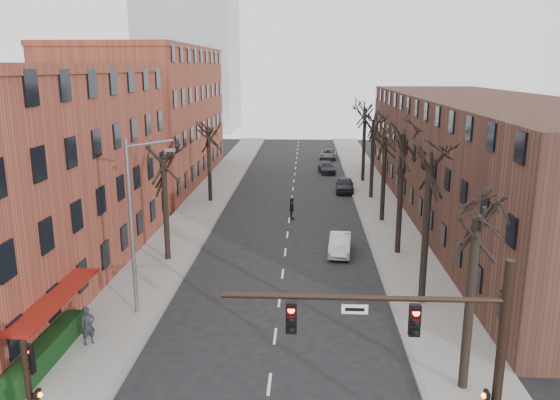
# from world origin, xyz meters

# --- Properties ---
(sidewalk_left) EXTENTS (4.00, 90.00, 0.15)m
(sidewalk_left) POSITION_xyz_m (-8.00, 35.00, 0.07)
(sidewalk_left) COLOR gray
(sidewalk_left) RESTS_ON ground
(sidewalk_right) EXTENTS (4.00, 90.00, 0.15)m
(sidewalk_right) POSITION_xyz_m (8.00, 35.00, 0.07)
(sidewalk_right) COLOR gray
(sidewalk_right) RESTS_ON ground
(building_left_near) EXTENTS (12.00, 26.00, 12.00)m
(building_left_near) POSITION_xyz_m (-16.00, 15.00, 6.00)
(building_left_near) COLOR brown
(building_left_near) RESTS_ON ground
(building_left_far) EXTENTS (12.00, 28.00, 14.00)m
(building_left_far) POSITION_xyz_m (-16.00, 44.00, 7.00)
(building_left_far) COLOR brown
(building_left_far) RESTS_ON ground
(building_right) EXTENTS (12.00, 50.00, 10.00)m
(building_right) POSITION_xyz_m (16.00, 30.00, 5.00)
(building_right) COLOR #4A2D22
(building_right) RESTS_ON ground
(awning_left) EXTENTS (1.20, 7.00, 0.15)m
(awning_left) POSITION_xyz_m (-9.40, 6.00, 0.00)
(awning_left) COLOR maroon
(awning_left) RESTS_ON ground
(hedge) EXTENTS (0.80, 6.00, 1.00)m
(hedge) POSITION_xyz_m (-9.50, 5.00, 0.65)
(hedge) COLOR #123412
(hedge) RESTS_ON sidewalk_left
(tree_right_a) EXTENTS (5.20, 5.20, 10.00)m
(tree_right_a) POSITION_xyz_m (7.60, 4.00, 0.00)
(tree_right_a) COLOR black
(tree_right_a) RESTS_ON ground
(tree_right_b) EXTENTS (5.20, 5.20, 10.80)m
(tree_right_b) POSITION_xyz_m (7.60, 12.00, 0.00)
(tree_right_b) COLOR black
(tree_right_b) RESTS_ON ground
(tree_right_c) EXTENTS (5.20, 5.20, 11.60)m
(tree_right_c) POSITION_xyz_m (7.60, 20.00, 0.00)
(tree_right_c) COLOR black
(tree_right_c) RESTS_ON ground
(tree_right_d) EXTENTS (5.20, 5.20, 10.00)m
(tree_right_d) POSITION_xyz_m (7.60, 28.00, 0.00)
(tree_right_d) COLOR black
(tree_right_d) RESTS_ON ground
(tree_right_e) EXTENTS (5.20, 5.20, 10.80)m
(tree_right_e) POSITION_xyz_m (7.60, 36.00, 0.00)
(tree_right_e) COLOR black
(tree_right_e) RESTS_ON ground
(tree_right_f) EXTENTS (5.20, 5.20, 11.60)m
(tree_right_f) POSITION_xyz_m (7.60, 44.00, 0.00)
(tree_right_f) COLOR black
(tree_right_f) RESTS_ON ground
(tree_left_a) EXTENTS (5.20, 5.20, 9.50)m
(tree_left_a) POSITION_xyz_m (-7.60, 18.00, 0.00)
(tree_left_a) COLOR black
(tree_left_a) RESTS_ON ground
(tree_left_b) EXTENTS (5.20, 5.20, 9.50)m
(tree_left_b) POSITION_xyz_m (-7.60, 34.00, 0.00)
(tree_left_b) COLOR black
(tree_left_b) RESTS_ON ground
(signal_mast_arm) EXTENTS (8.14, 0.30, 7.20)m
(signal_mast_arm) POSITION_xyz_m (5.45, -1.00, 4.40)
(signal_mast_arm) COLOR black
(signal_mast_arm) RESTS_ON ground
(signal_pole_left) EXTENTS (0.47, 0.44, 4.40)m
(signal_pole_left) POSITION_xyz_m (-6.99, -0.95, 2.61)
(signal_pole_left) COLOR black
(signal_pole_left) RESTS_ON ground
(streetlight) EXTENTS (2.45, 0.22, 9.03)m
(streetlight) POSITION_xyz_m (-7.03, 10.00, 5.01)
(streetlight) COLOR slate
(streetlight) RESTS_ON ground
(silver_sedan) EXTENTS (1.79, 4.17, 1.34)m
(silver_sedan) POSITION_xyz_m (3.71, 19.95, 0.67)
(silver_sedan) COLOR #BABDC1
(silver_sedan) RESTS_ON ground
(parked_car_near) EXTENTS (1.98, 4.44, 1.48)m
(parked_car_near) POSITION_xyz_m (5.30, 38.89, 0.74)
(parked_car_near) COLOR black
(parked_car_near) RESTS_ON ground
(parked_car_mid) EXTENTS (2.18, 4.45, 1.25)m
(parked_car_mid) POSITION_xyz_m (3.80, 49.14, 0.62)
(parked_car_mid) COLOR #222029
(parked_car_mid) RESTS_ON ground
(parked_car_far) EXTENTS (2.43, 4.81, 1.30)m
(parked_car_far) POSITION_xyz_m (4.35, 59.33, 0.65)
(parked_car_far) COLOR #53555A
(parked_car_far) RESTS_ON ground
(pedestrian_a) EXTENTS (0.76, 0.75, 1.77)m
(pedestrian_a) POSITION_xyz_m (-8.35, 6.62, 1.03)
(pedestrian_a) COLOR #212129
(pedestrian_a) RESTS_ON sidewalk_left
(pedestrian_crossing) EXTENTS (0.54, 1.11, 1.84)m
(pedestrian_crossing) POSITION_xyz_m (0.20, 28.37, 0.92)
(pedestrian_crossing) COLOR black
(pedestrian_crossing) RESTS_ON ground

